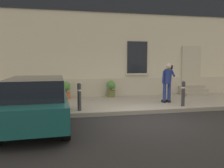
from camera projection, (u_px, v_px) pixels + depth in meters
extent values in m
plane|color=#232326|center=(146.00, 121.00, 7.42)|extent=(80.00, 80.00, 0.00)
cube|color=#99968E|center=(125.00, 103.00, 10.14)|extent=(24.00, 3.60, 0.15)
cube|color=gray|center=(138.00, 112.00, 8.32)|extent=(24.00, 0.12, 0.15)
cube|color=beige|center=(113.00, 29.00, 12.20)|extent=(24.00, 1.40, 7.50)
cube|color=#BCB7A8|center=(116.00, 88.00, 11.82)|extent=(24.00, 0.08, 1.10)
cube|color=#1E472D|center=(191.00, 67.00, 12.58)|extent=(1.00, 0.08, 2.10)
cube|color=#BCB7A8|center=(191.00, 66.00, 12.56)|extent=(1.16, 0.06, 2.24)
cube|color=black|center=(137.00, 57.00, 11.88)|extent=(1.10, 0.06, 1.70)
cube|color=#BCB7A8|center=(137.00, 74.00, 11.94)|extent=(1.30, 0.12, 0.10)
cube|color=#9E998E|center=(198.00, 94.00, 11.98)|extent=(1.52, 0.32, 0.16)
cube|color=#9E998E|center=(195.00, 92.00, 12.28)|extent=(1.52, 0.32, 0.32)
cube|color=#9E998E|center=(191.00, 90.00, 12.58)|extent=(1.52, 0.32, 0.48)
cube|color=#165156|center=(37.00, 107.00, 6.71)|extent=(1.90, 4.06, 0.64)
cube|color=black|center=(36.00, 87.00, 6.50)|extent=(1.63, 2.46, 0.56)
cube|color=black|center=(42.00, 102.00, 8.68)|extent=(1.67, 0.16, 0.20)
cube|color=yellow|center=(42.00, 97.00, 8.66)|extent=(0.52, 0.04, 0.12)
cube|color=#B21414|center=(21.00, 91.00, 8.45)|extent=(0.16, 0.05, 0.18)
cube|color=#B21414|center=(61.00, 90.00, 8.81)|extent=(0.16, 0.05, 0.18)
cube|color=#165156|center=(41.00, 84.00, 8.35)|extent=(1.49, 0.12, 0.60)
cylinder|color=black|center=(66.00, 128.00, 5.58)|extent=(0.22, 0.61, 0.60)
cylinder|color=black|center=(18.00, 109.00, 7.90)|extent=(0.22, 0.61, 0.60)
cylinder|color=black|center=(63.00, 107.00, 8.28)|extent=(0.22, 0.61, 0.60)
cylinder|color=#333338|center=(183.00, 95.00, 9.09)|extent=(0.14, 0.14, 0.95)
sphere|color=#333338|center=(184.00, 83.00, 9.04)|extent=(0.15, 0.15, 0.15)
cylinder|color=silver|center=(183.00, 88.00, 9.06)|extent=(0.15, 0.15, 0.06)
cylinder|color=#333338|center=(79.00, 98.00, 8.24)|extent=(0.14, 0.14, 0.95)
sphere|color=#333338|center=(79.00, 85.00, 8.19)|extent=(0.15, 0.15, 0.15)
cylinder|color=silver|center=(79.00, 90.00, 8.21)|extent=(0.15, 0.15, 0.06)
cylinder|color=navy|center=(164.00, 93.00, 9.87)|extent=(0.15, 0.15, 0.82)
cube|color=black|center=(164.00, 101.00, 9.97)|extent=(0.12, 0.28, 0.10)
cylinder|color=navy|center=(169.00, 92.00, 9.92)|extent=(0.15, 0.15, 0.82)
cube|color=black|center=(168.00, 101.00, 10.01)|extent=(0.12, 0.28, 0.10)
cylinder|color=navy|center=(168.00, 77.00, 9.77)|extent=(0.34, 0.43, 0.67)
sphere|color=tan|center=(169.00, 67.00, 9.66)|extent=(0.22, 0.22, 0.22)
sphere|color=silver|center=(169.00, 66.00, 9.66)|extent=(0.21, 0.21, 0.21)
cylinder|color=navy|center=(163.00, 77.00, 9.69)|extent=(0.09, 0.18, 0.57)
cylinder|color=navy|center=(172.00, 72.00, 9.75)|extent=(0.09, 0.42, 0.41)
cube|color=black|center=(172.00, 67.00, 9.67)|extent=(0.07, 0.02, 0.15)
cylinder|color=#2D2D30|center=(15.00, 98.00, 10.12)|extent=(0.40, 0.40, 0.34)
cylinder|color=#2D2D30|center=(15.00, 95.00, 10.10)|extent=(0.44, 0.44, 0.05)
cylinder|color=#47331E|center=(15.00, 92.00, 10.09)|extent=(0.04, 0.04, 0.24)
sphere|color=#286B2D|center=(15.00, 88.00, 10.07)|extent=(0.44, 0.44, 0.44)
sphere|color=#286B2D|center=(17.00, 90.00, 10.05)|extent=(0.24, 0.24, 0.24)
cylinder|color=#B25B38|center=(66.00, 96.00, 10.84)|extent=(0.40, 0.40, 0.34)
cylinder|color=#B25B38|center=(66.00, 93.00, 10.83)|extent=(0.44, 0.44, 0.05)
cylinder|color=#47331E|center=(66.00, 90.00, 10.81)|extent=(0.04, 0.04, 0.24)
sphere|color=#4C843D|center=(66.00, 86.00, 10.80)|extent=(0.44, 0.44, 0.44)
sphere|color=#4C843D|center=(68.00, 88.00, 10.78)|extent=(0.24, 0.24, 0.24)
cylinder|color=#606B38|center=(111.00, 94.00, 11.45)|extent=(0.40, 0.40, 0.34)
cylinder|color=#606B38|center=(111.00, 91.00, 11.44)|extent=(0.44, 0.44, 0.05)
cylinder|color=#47331E|center=(111.00, 88.00, 11.42)|extent=(0.04, 0.04, 0.24)
sphere|color=#4C843D|center=(111.00, 85.00, 11.40)|extent=(0.44, 0.44, 0.44)
sphere|color=#4C843D|center=(113.00, 87.00, 11.39)|extent=(0.24, 0.24, 0.24)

